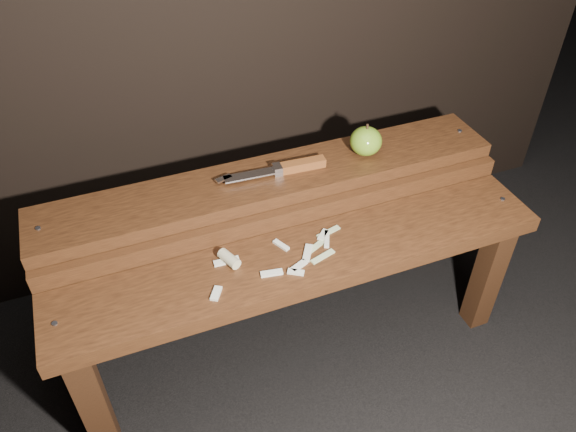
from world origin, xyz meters
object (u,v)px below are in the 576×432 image
object	(u,v)px
apple	(366,141)
bench_front_tier	(306,277)
bench_rear_tier	(273,202)
knife	(289,167)

from	to	relation	value
apple	bench_front_tier	bearing A→B (deg)	-138.52
bench_rear_tier	apple	size ratio (longest dim) A/B	13.64
bench_front_tier	bench_rear_tier	xyz separation A→B (m)	(0.00, 0.23, 0.06)
bench_rear_tier	knife	distance (m)	0.11
knife	bench_front_tier	bearing A→B (deg)	-101.32
apple	bench_rear_tier	bearing A→B (deg)	-179.05
bench_front_tier	knife	bearing A→B (deg)	78.68
bench_rear_tier	apple	xyz separation A→B (m)	(0.26, 0.00, 0.12)
bench_front_tier	bench_rear_tier	bearing A→B (deg)	90.00
bench_front_tier	bench_rear_tier	world-z (taller)	bench_rear_tier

